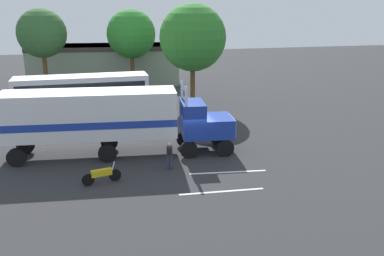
{
  "coord_description": "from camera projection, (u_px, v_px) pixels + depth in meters",
  "views": [
    {
      "loc": [
        -6.02,
        -24.2,
        9.2
      ],
      "look_at": [
        0.02,
        0.32,
        1.6
      ],
      "focal_mm": 38.75,
      "sensor_mm": 36.0,
      "label": 1
    }
  ],
  "objects": [
    {
      "name": "semi_truck",
      "position": [
        108.0,
        117.0,
        25.44
      ],
      "size": [
        14.35,
        4.06,
        4.5
      ],
      "color": "#193399",
      "rests_on": "ground_plane"
    },
    {
      "name": "lane_stripe_near",
      "position": [
        228.0,
        172.0,
        23.54
      ],
      "size": [
        4.39,
        0.7,
        0.01
      ],
      "primitive_type": "cube",
      "rotation": [
        0.0,
        0.0,
        -0.12
      ],
      "color": "silver",
      "rests_on": "ground_plane"
    },
    {
      "name": "tree_left",
      "position": [
        193.0,
        38.0,
        37.07
      ],
      "size": [
        6.01,
        6.01,
        9.29
      ],
      "color": "brown",
      "rests_on": "ground_plane"
    },
    {
      "name": "building_backdrop",
      "position": [
        105.0,
        63.0,
        49.1
      ],
      "size": [
        17.59,
        7.86,
        4.55
      ],
      "color": "gray",
      "rests_on": "ground_plane"
    },
    {
      "name": "person_bystander",
      "position": [
        170.0,
        155.0,
        23.73
      ],
      "size": [
        0.37,
        0.47,
        1.63
      ],
      "color": "#2D3347",
      "rests_on": "ground_plane"
    },
    {
      "name": "lane_stripe_mid",
      "position": [
        222.0,
        192.0,
        21.11
      ],
      "size": [
        4.4,
        0.48,
        0.01
      ],
      "primitive_type": "cube",
      "rotation": [
        0.0,
        0.0,
        -0.07
      ],
      "color": "silver",
      "rests_on": "ground_plane"
    },
    {
      "name": "tree_center",
      "position": [
        42.0,
        34.0,
        40.78
      ],
      "size": [
        4.82,
        4.82,
        8.82
      ],
      "color": "brown",
      "rests_on": "ground_plane"
    },
    {
      "name": "ground_plane",
      "position": [
        193.0,
        153.0,
        26.53
      ],
      "size": [
        120.0,
        120.0,
        0.0
      ],
      "primitive_type": "plane",
      "color": "#2D2D30"
    },
    {
      "name": "parked_bus",
      "position": [
        82.0,
        91.0,
        35.07
      ],
      "size": [
        11.05,
        2.79,
        3.4
      ],
      "color": "silver",
      "rests_on": "ground_plane"
    },
    {
      "name": "tree_right",
      "position": [
        131.0,
        34.0,
        43.71
      ],
      "size": [
        5.14,
        5.14,
        8.71
      ],
      "color": "brown",
      "rests_on": "ground_plane"
    },
    {
      "name": "motorcycle",
      "position": [
        102.0,
        175.0,
        21.98
      ],
      "size": [
        2.08,
        0.55,
        1.12
      ],
      "color": "black",
      "rests_on": "ground_plane"
    }
  ]
}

